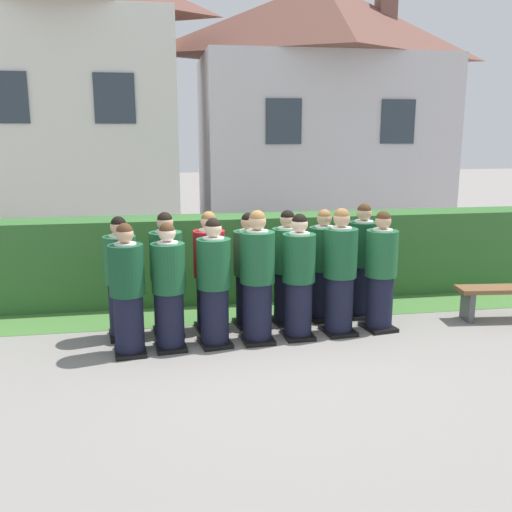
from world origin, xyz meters
name	(u,v)px	position (x,y,z in m)	size (l,w,h in m)	color
ground_plane	(260,340)	(0.00, 0.00, 0.00)	(60.00, 60.00, 0.00)	gray
student_front_row_0	(128,293)	(-1.63, -0.17, 0.76)	(0.42, 0.49, 1.60)	black
student_front_row_1	(169,290)	(-1.14, -0.09, 0.75)	(0.41, 0.49, 1.58)	black
student_front_row_2	(214,286)	(-0.58, -0.05, 0.77)	(0.44, 0.54, 1.62)	black
student_front_row_3	(257,280)	(-0.03, -0.01, 0.81)	(0.44, 0.54, 1.69)	black
student_front_row_4	(299,279)	(0.51, 0.04, 0.78)	(0.42, 0.48, 1.63)	black
student_front_row_5	(340,275)	(1.09, 0.10, 0.80)	(0.44, 0.52, 1.68)	black
student_front_row_6	(381,274)	(1.67, 0.15, 0.77)	(0.44, 0.52, 1.62)	black
student_rear_row_0	(121,281)	(-1.74, 0.42, 0.76)	(0.42, 0.50, 1.60)	black
student_rear_row_1	(167,277)	(-1.16, 0.45, 0.78)	(0.42, 0.53, 1.63)	black
student_in_red_blazer	(210,274)	(-0.59, 0.52, 0.77)	(0.43, 0.53, 1.62)	black
student_rear_row_3	(248,273)	(-0.05, 0.60, 0.75)	(0.42, 0.52, 1.58)	black
student_rear_row_4	(287,270)	(0.49, 0.62, 0.76)	(0.44, 0.51, 1.60)	black
student_rear_row_5	(323,268)	(1.03, 0.68, 0.75)	(0.41, 0.51, 1.59)	black
student_rear_row_6	(362,263)	(1.62, 0.74, 0.78)	(0.43, 0.49, 1.65)	black
hedge	(238,257)	(0.00, 1.93, 0.67)	(9.85, 0.70, 1.34)	#33662D
school_building_main	(71,93)	(-3.24, 8.21, 3.53)	(5.37, 3.21, 6.91)	silver
school_building_annex	(321,103)	(3.39, 9.24, 3.39)	(7.02, 4.16, 6.60)	silver
wooden_bench	(506,296)	(3.60, 0.22, 0.35)	(1.43, 0.50, 0.48)	brown
lawn_strip	(246,313)	(0.00, 1.13, 0.00)	(9.85, 0.90, 0.01)	#477A38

